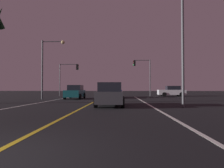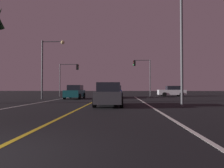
# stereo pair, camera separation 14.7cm
# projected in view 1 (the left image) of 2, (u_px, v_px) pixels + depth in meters

# --- Properties ---
(lane_edge_right) EXTENTS (0.16, 33.50, 0.01)m
(lane_edge_right) POSITION_uv_depth(u_px,v_px,m) (152.00, 106.00, 13.78)
(lane_edge_right) COLOR silver
(lane_edge_right) RESTS_ON ground
(lane_edge_left) EXTENTS (0.16, 33.50, 0.01)m
(lane_edge_left) POSITION_uv_depth(u_px,v_px,m) (21.00, 106.00, 14.18)
(lane_edge_left) COLOR silver
(lane_edge_left) RESTS_ON ground
(lane_center_divider) EXTENTS (0.16, 33.50, 0.01)m
(lane_center_divider) POSITION_uv_depth(u_px,v_px,m) (85.00, 106.00, 13.98)
(lane_center_divider) COLOR gold
(lane_center_divider) RESTS_ON ground
(car_crossing_side) EXTENTS (4.30, 2.02, 1.70)m
(car_crossing_side) POSITION_uv_depth(u_px,v_px,m) (172.00, 91.00, 31.86)
(car_crossing_side) COLOR black
(car_crossing_side) RESTS_ON ground
(car_lead_same_lane) EXTENTS (2.02, 4.30, 1.70)m
(car_lead_same_lane) POSITION_uv_depth(u_px,v_px,m) (110.00, 95.00, 14.20)
(car_lead_same_lane) COLOR black
(car_lead_same_lane) RESTS_ON ground
(car_ahead_far) EXTENTS (2.02, 4.30, 1.70)m
(car_ahead_far) POSITION_uv_depth(u_px,v_px,m) (116.00, 92.00, 27.92)
(car_ahead_far) COLOR black
(car_ahead_far) RESTS_ON ground
(car_oncoming) EXTENTS (2.02, 4.30, 1.70)m
(car_oncoming) POSITION_uv_depth(u_px,v_px,m) (75.00, 92.00, 24.11)
(car_oncoming) COLOR black
(car_oncoming) RESTS_ON ground
(traffic_light_near_right) EXTENTS (2.79, 0.36, 5.85)m
(traffic_light_near_right) POSITION_uv_depth(u_px,v_px,m) (142.00, 70.00, 31.06)
(traffic_light_near_right) COLOR #4C4C51
(traffic_light_near_right) RESTS_ON ground
(traffic_light_near_left) EXTENTS (3.17, 0.36, 5.26)m
(traffic_light_near_left) POSITION_uv_depth(u_px,v_px,m) (69.00, 72.00, 31.54)
(traffic_light_near_left) COLOR #4C4C51
(traffic_light_near_left) RESTS_ON ground
(street_lamp_right_near) EXTENTS (1.96, 0.44, 8.15)m
(street_lamp_right_near) POSITION_uv_depth(u_px,v_px,m) (176.00, 32.00, 13.36)
(street_lamp_right_near) COLOR #4C4C51
(street_lamp_right_near) RESTS_ON ground
(street_lamp_left_mid) EXTENTS (2.78, 0.44, 7.04)m
(street_lamp_left_mid) POSITION_uv_depth(u_px,v_px,m) (48.00, 61.00, 23.21)
(street_lamp_left_mid) COLOR #4C4C51
(street_lamp_left_mid) RESTS_ON ground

